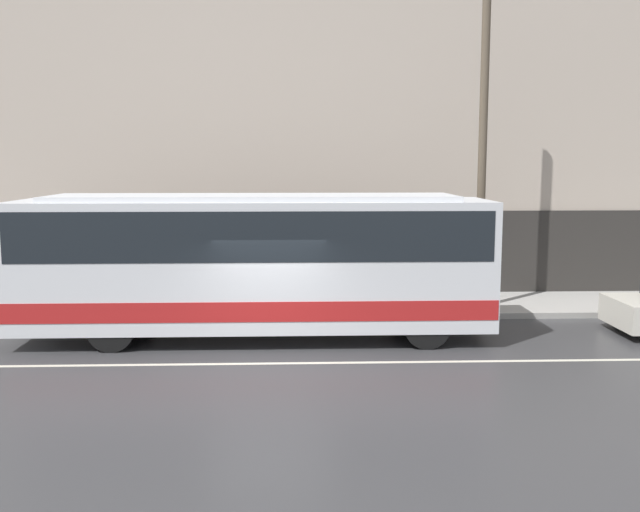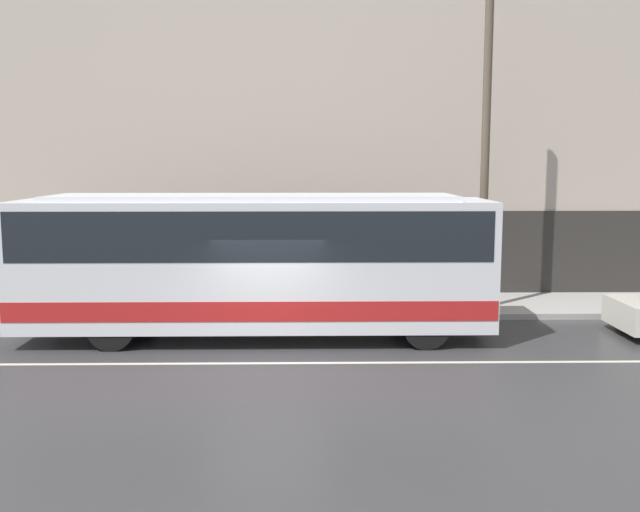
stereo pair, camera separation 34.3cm
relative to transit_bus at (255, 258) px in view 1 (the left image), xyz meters
The scene contains 6 objects.
ground_plane 2.96m from the transit_bus, 80.05° to the right, with size 60.00×60.00×0.00m, color #38383A.
sidewalk 3.87m from the transit_bus, 83.45° to the left, with size 60.00×3.18×0.16m.
building_facade 6.08m from the transit_bus, 85.66° to the left, with size 60.00×0.35×10.77m.
lane_stripe 2.95m from the transit_bus, 80.05° to the right, with size 54.00×0.14×0.01m.
transit_bus is the anchor object (origin of this frame).
utility_pole_near 7.09m from the transit_bus, 23.34° to the left, with size 0.23×0.23×8.76m.
Camera 1 is at (0.54, -14.48, 4.20)m, focal length 40.00 mm.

